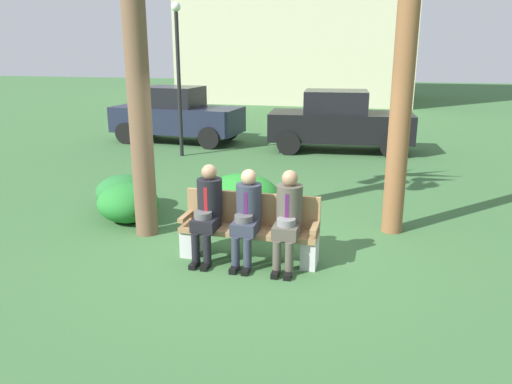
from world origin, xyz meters
TOP-DOWN VIEW (x-y plane):
  - ground_plane at (0.00, 0.00)m, footprint 80.00×80.00m
  - park_bench at (0.02, -0.24)m, footprint 1.87×0.44m
  - seated_man_left at (-0.53, -0.37)m, footprint 0.34×0.72m
  - seated_man_middle at (0.02, -0.37)m, footprint 0.34×0.72m
  - seated_man_right at (0.56, -0.37)m, footprint 0.34×0.72m
  - shrub_near_bench at (-0.49, 1.09)m, footprint 1.33×1.22m
  - shrub_mid_lawn at (-2.33, 0.73)m, footprint 1.02×0.94m
  - shrub_far_lawn at (-2.72, 1.31)m, footprint 1.00×0.92m
  - parked_car_near at (-4.48, 7.86)m, footprint 3.99×1.91m
  - parked_car_far at (0.48, 7.65)m, footprint 4.03×2.00m
  - street_lamp at (-3.53, 5.93)m, footprint 0.24×0.24m

SIDE VIEW (x-z plane):
  - ground_plane at x=0.00m, z-range 0.00..0.00m
  - shrub_far_lawn at x=-2.72m, z-range 0.00..0.62m
  - shrub_mid_lawn at x=-2.33m, z-range 0.00..0.64m
  - shrub_near_bench at x=-0.49m, z-range 0.00..0.83m
  - park_bench at x=0.02m, z-range -0.03..0.87m
  - seated_man_middle at x=0.02m, z-range 0.07..1.34m
  - seated_man_right at x=0.56m, z-range 0.07..1.36m
  - seated_man_left at x=-0.53m, z-range 0.07..1.37m
  - parked_car_near at x=-4.48m, z-range 0.00..1.68m
  - parked_car_far at x=0.48m, z-range 0.00..1.68m
  - street_lamp at x=-3.53m, z-range 0.41..4.32m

